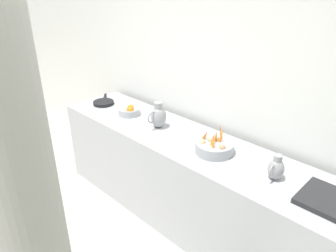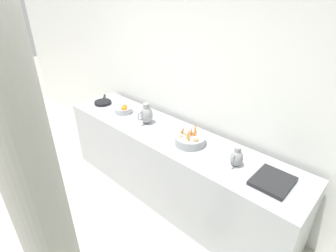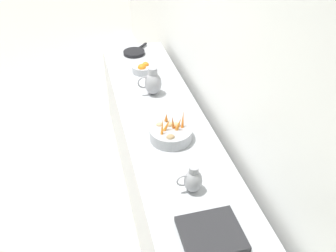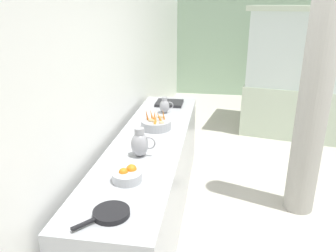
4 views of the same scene
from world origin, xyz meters
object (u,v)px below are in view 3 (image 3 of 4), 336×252
(vegetable_colander, at_px, (171,133))
(orange_bowl, at_px, (143,68))
(skillet_on_counter, at_px, (134,52))
(metal_pitcher_tall, at_px, (153,82))
(metal_pitcher_short, at_px, (193,180))

(vegetable_colander, xyz_separation_m, orange_bowl, (-0.01, -1.10, -0.01))
(skillet_on_counter, bearing_deg, metal_pitcher_tall, 91.09)
(metal_pitcher_short, height_order, skillet_on_counter, metal_pitcher_short)
(vegetable_colander, height_order, metal_pitcher_short, vegetable_colander)
(metal_pitcher_tall, bearing_deg, metal_pitcher_short, 89.29)
(vegetable_colander, bearing_deg, skillet_on_counter, -89.82)
(vegetable_colander, height_order, orange_bowl, vegetable_colander)
(vegetable_colander, relative_size, metal_pitcher_tall, 1.25)
(vegetable_colander, bearing_deg, metal_pitcher_tall, -91.00)
(orange_bowl, bearing_deg, metal_pitcher_tall, 90.53)
(orange_bowl, relative_size, metal_pitcher_tall, 0.88)
(vegetable_colander, relative_size, skillet_on_counter, 0.98)
(metal_pitcher_tall, distance_m, metal_pitcher_short, 1.21)
(orange_bowl, height_order, metal_pitcher_short, metal_pitcher_short)
(vegetable_colander, relative_size, metal_pitcher_short, 1.62)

